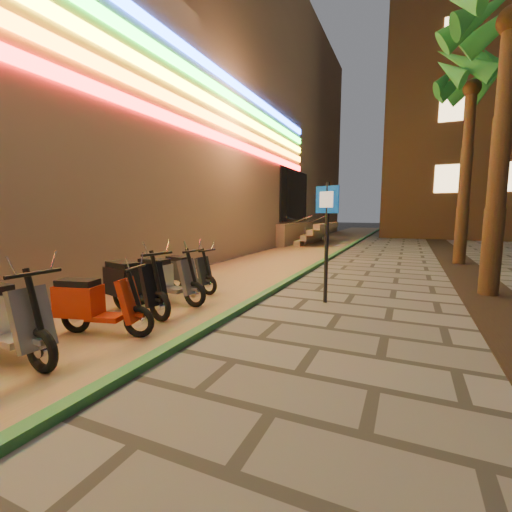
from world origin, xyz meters
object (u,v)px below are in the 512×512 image
at_px(pedestrian_sign, 327,226).
at_px(scooter_9, 185,272).
at_px(scooter_8, 164,278).
at_px(scooter_6, 93,304).
at_px(scooter_5, 1,319).
at_px(scooter_7, 131,285).

xyz_separation_m(pedestrian_sign, scooter_9, (-3.21, -0.33, -1.12)).
distance_m(scooter_8, scooter_9, 1.03).
bearing_deg(scooter_9, pedestrian_sign, 15.26).
xyz_separation_m(scooter_6, scooter_9, (-0.43, 2.93, -0.02)).
bearing_deg(scooter_8, scooter_5, -87.57).
bearing_deg(scooter_9, scooter_6, -72.16).
xyz_separation_m(scooter_6, scooter_8, (-0.23, 1.92, 0.03)).
bearing_deg(scooter_7, scooter_8, 99.92).
bearing_deg(pedestrian_sign, scooter_5, -102.09).
bearing_deg(pedestrian_sign, scooter_8, -132.88).
bearing_deg(scooter_8, scooter_9, 104.98).
relative_size(pedestrian_sign, scooter_7, 1.42).
bearing_deg(scooter_5, pedestrian_sign, 58.19).
bearing_deg(scooter_5, scooter_9, 95.21).
distance_m(pedestrian_sign, scooter_7, 3.90).
bearing_deg(pedestrian_sign, scooter_9, -151.04).
relative_size(scooter_6, scooter_9, 1.04).
xyz_separation_m(pedestrian_sign, scooter_6, (-2.77, -3.26, -1.10)).
xyz_separation_m(pedestrian_sign, scooter_7, (-3.06, -2.18, -1.05)).
distance_m(scooter_5, scooter_8, 3.02).
height_order(pedestrian_sign, scooter_6, pedestrian_sign).
xyz_separation_m(scooter_5, scooter_9, (-0.12, 4.03, -0.07)).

